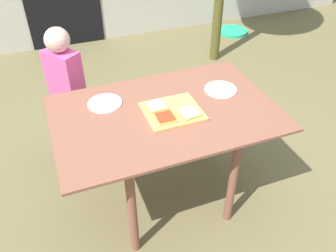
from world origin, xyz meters
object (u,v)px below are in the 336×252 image
at_px(dining_table, 165,127).
at_px(garden_hose_coil, 232,31).
at_px(pizza_slice_far_left, 156,106).
at_px(pizza_slice_near_right, 189,113).
at_px(cutting_board, 172,112).
at_px(pizza_slice_near_left, 165,118).
at_px(plate_white_right, 221,89).
at_px(plate_white_left, 105,103).
at_px(child_left, 67,90).

height_order(dining_table, garden_hose_coil, dining_table).
distance_m(pizza_slice_far_left, pizza_slice_near_right, 0.20).
relative_size(cutting_board, pizza_slice_far_left, 2.77).
bearing_deg(cutting_board, pizza_slice_near_right, -42.39).
bearing_deg(pizza_slice_near_left, garden_hose_coil, 52.36).
xyz_separation_m(dining_table, garden_hose_coil, (1.90, 2.42, -0.62)).
xyz_separation_m(pizza_slice_near_left, plate_white_right, (0.45, 0.19, -0.02)).
xyz_separation_m(cutting_board, plate_white_left, (-0.35, 0.23, -0.00)).
height_order(dining_table, cutting_board, cutting_board).
xyz_separation_m(cutting_board, pizza_slice_near_left, (-0.07, -0.06, 0.02)).
bearing_deg(pizza_slice_near_right, pizza_slice_far_left, 138.78).
height_order(plate_white_left, plate_white_right, same).
bearing_deg(pizza_slice_far_left, child_left, 126.19).
height_order(pizza_slice_far_left, garden_hose_coil, pizza_slice_far_left).
distance_m(pizza_slice_near_left, plate_white_right, 0.49).
bearing_deg(dining_table, pizza_slice_near_right, -40.66).
bearing_deg(garden_hose_coil, pizza_slice_near_right, -125.47).
relative_size(cutting_board, plate_white_left, 1.59).
bearing_deg(garden_hose_coil, cutting_board, -127.35).
distance_m(cutting_board, pizza_slice_near_left, 0.10).
bearing_deg(garden_hose_coil, plate_white_left, -135.09).
height_order(pizza_slice_far_left, child_left, child_left).
height_order(pizza_slice_near_right, plate_white_right, pizza_slice_near_right).
bearing_deg(pizza_slice_near_right, plate_white_left, 144.57).
distance_m(pizza_slice_near_right, plate_white_left, 0.52).
bearing_deg(pizza_slice_near_right, plate_white_right, 31.65).
height_order(pizza_slice_near_left, plate_white_left, pizza_slice_near_left).
bearing_deg(dining_table, plate_white_left, 146.57).
bearing_deg(pizza_slice_far_left, pizza_slice_near_right, -41.22).
relative_size(pizza_slice_near_left, pizza_slice_near_right, 0.90).
bearing_deg(child_left, plate_white_left, -68.07).
height_order(dining_table, plate_white_right, plate_white_right).
bearing_deg(dining_table, pizza_slice_near_left, -110.39).
height_order(pizza_slice_near_right, child_left, child_left).
bearing_deg(pizza_slice_near_left, pizza_slice_near_right, -1.80).
height_order(pizza_slice_near_left, pizza_slice_far_left, same).
distance_m(pizza_slice_near_right, plate_white_right, 0.36).
height_order(dining_table, plate_white_left, plate_white_left).
height_order(pizza_slice_far_left, plate_white_right, pizza_slice_far_left).
bearing_deg(dining_table, cutting_board, -36.62).
bearing_deg(child_left, pizza_slice_far_left, -53.81).
height_order(cutting_board, pizza_slice_near_right, pizza_slice_near_right).
relative_size(cutting_board, child_left, 0.30).
relative_size(dining_table, pizza_slice_near_left, 11.48).
xyz_separation_m(pizza_slice_near_right, child_left, (-0.61, 0.76, -0.15)).
relative_size(pizza_slice_near_right, child_left, 0.12).
distance_m(pizza_slice_near_left, pizza_slice_far_left, 0.13).
height_order(pizza_slice_far_left, plate_white_left, pizza_slice_far_left).
bearing_deg(pizza_slice_near_right, garden_hose_coil, 54.53).
distance_m(pizza_slice_near_left, garden_hose_coil, 3.26).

